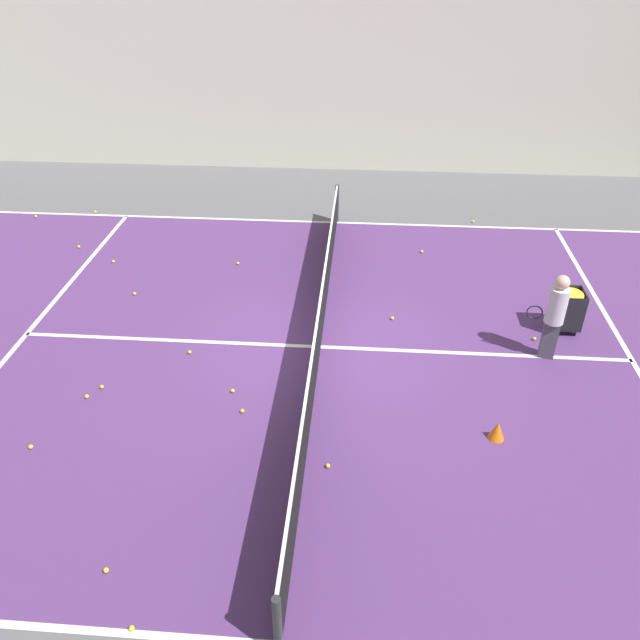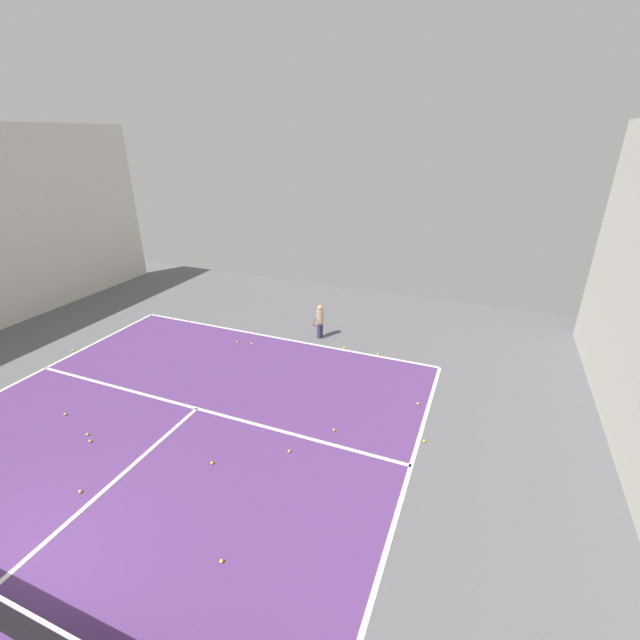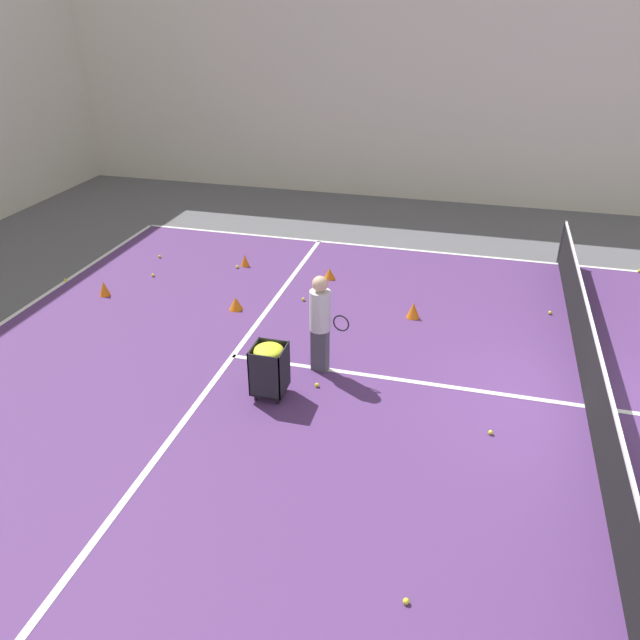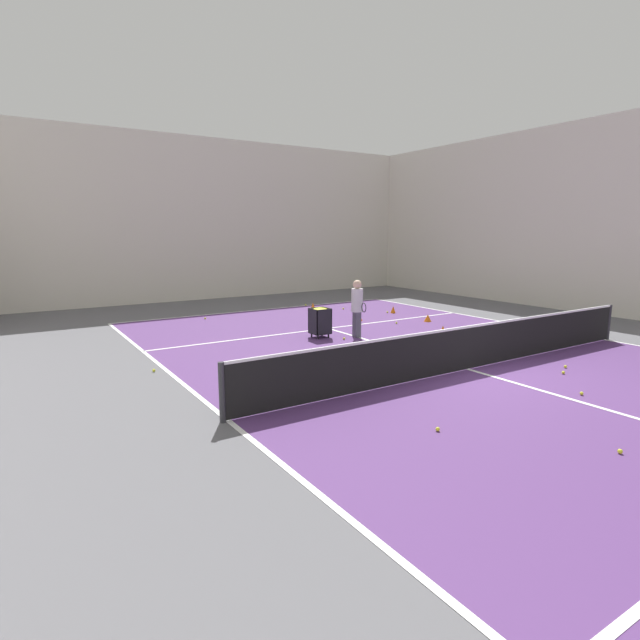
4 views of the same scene
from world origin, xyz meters
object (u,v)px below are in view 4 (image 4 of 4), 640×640
object	(u,v)px
tennis_net	(469,347)
training_cone_0	(359,317)
ball_cart	(320,317)
training_cone_1	(443,331)
coach_at_net	(357,305)

from	to	relation	value
tennis_net	training_cone_0	xyz separation A→B (m)	(1.70, 6.37, -0.39)
ball_cart	training_cone_1	bearing A→B (deg)	-29.51
training_cone_0	training_cone_1	size ratio (longest dim) A/B	0.89
tennis_net	training_cone_1	xyz separation A→B (m)	(2.25, 2.93, -0.37)
ball_cart	training_cone_1	size ratio (longest dim) A/B	2.84
training_cone_1	coach_at_net	bearing A→B (deg)	151.08
training_cone_1	training_cone_0	bearing A→B (deg)	99.11
tennis_net	coach_at_net	world-z (taller)	coach_at_net
tennis_net	ball_cart	xyz separation A→B (m)	(-0.95, 4.75, 0.09)
tennis_net	training_cone_0	size ratio (longest dim) A/B	42.65
tennis_net	training_cone_1	distance (m)	3.71
coach_at_net	ball_cart	world-z (taller)	coach_at_net
training_cone_0	tennis_net	bearing A→B (deg)	-104.94
tennis_net	training_cone_0	bearing A→B (deg)	75.06
training_cone_0	training_cone_1	bearing A→B (deg)	-80.89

